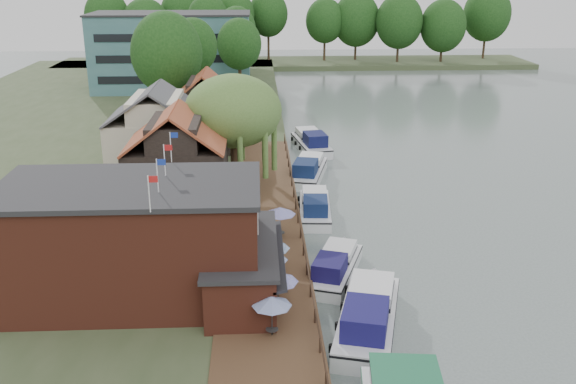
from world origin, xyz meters
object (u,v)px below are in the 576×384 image
object	(u,v)px
pub	(166,240)
cruiser_3	(308,168)
cottage_a	(177,160)
cruiser_1	(335,263)
umbrella_1	(278,292)
cruiser_2	(315,204)
cruiser_4	(311,140)
umbrella_2	(270,269)
cruiser_0	(368,310)
hotel_block	(172,51)
cottage_c	(206,110)
cottage_b	(158,131)
umbrella_0	(272,316)
umbrella_3	(272,257)
umbrella_4	(261,234)
willow	(234,133)
umbrella_5	(280,222)

from	to	relation	value
pub	cruiser_3	world-z (taller)	pub
cottage_a	cruiser_1	size ratio (longest dim) A/B	0.97
pub	umbrella_1	world-z (taller)	pub
pub	cruiser_2	size ratio (longest dim) A/B	2.19
pub	cruiser_4	world-z (taller)	pub
umbrella_2	cruiser_0	bearing A→B (deg)	-33.03
hotel_block	cottage_c	distance (m)	37.90
hotel_block	umbrella_2	world-z (taller)	hotel_block
cottage_b	cottage_c	world-z (taller)	same
umbrella_2	cruiser_3	world-z (taller)	umbrella_2
cruiser_0	umbrella_0	bearing A→B (deg)	-145.49
cruiser_2	cruiser_4	distance (m)	20.94
umbrella_3	umbrella_4	world-z (taller)	same
cruiser_1	umbrella_2	bearing A→B (deg)	-125.27
pub	hotel_block	distance (m)	71.49
cruiser_2	umbrella_2	bearing A→B (deg)	-101.92
pub	cruiser_1	size ratio (longest dim) A/B	2.25
willow	cruiser_3	bearing A→B (deg)	37.10
umbrella_3	cruiser_0	xyz separation A→B (m)	(5.45, -5.41, -0.96)
pub	umbrella_5	size ratio (longest dim) A/B	8.42
pub	umbrella_1	bearing A→B (deg)	-19.97
pub	umbrella_4	xyz separation A→B (m)	(5.74, 6.16, -2.36)
pub	cruiser_0	xyz separation A→B (m)	(11.89, -3.17, -3.32)
umbrella_5	cruiser_2	size ratio (longest dim) A/B	0.26
cruiser_2	cruiser_3	xyz separation A→B (m)	(0.24, 10.20, 0.09)
umbrella_0	umbrella_3	distance (m)	7.42
cottage_b	umbrella_4	bearing A→B (deg)	-62.66
cruiser_2	umbrella_3	bearing A→B (deg)	-103.20
cottage_b	cruiser_4	xyz separation A→B (m)	(15.82, 11.09, -4.01)
willow	cruiser_2	size ratio (longest dim) A/B	1.14
umbrella_4	cruiser_0	xyz separation A→B (m)	(6.15, -9.32, -0.96)
cottage_b	cruiser_3	xyz separation A→B (m)	(14.64, 0.40, -4.07)
cottage_a	umbrella_5	size ratio (longest dim) A/B	3.62
cruiser_0	cruiser_3	size ratio (longest dim) A/B	1.10
cruiser_1	cruiser_0	bearing A→B (deg)	-61.49
umbrella_4	cruiser_2	distance (m)	10.25
cottage_b	umbrella_3	bearing A→B (deg)	-65.36
umbrella_5	cruiser_0	distance (m)	12.44
willow	cruiser_1	xyz separation A→B (m)	(7.26, -16.29, -5.16)
umbrella_2	umbrella_5	distance (m)	7.87
umbrella_2	pub	bearing A→B (deg)	-175.49
pub	umbrella_5	bearing A→B (deg)	49.18
cruiser_4	umbrella_2	bearing A→B (deg)	-108.07
pub	cottage_a	xyz separation A→B (m)	(-1.00, 15.00, 0.60)
cottage_a	cottage_b	xyz separation A→B (m)	(-3.00, 10.00, 0.00)
cottage_c	umbrella_4	bearing A→B (deg)	-78.35
umbrella_1	cottage_a	bearing A→B (deg)	113.75
cottage_c	umbrella_0	distance (m)	39.78
cottage_b	cruiser_1	distance (m)	26.24
cottage_b	umbrella_3	size ratio (longest dim) A/B	4.04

